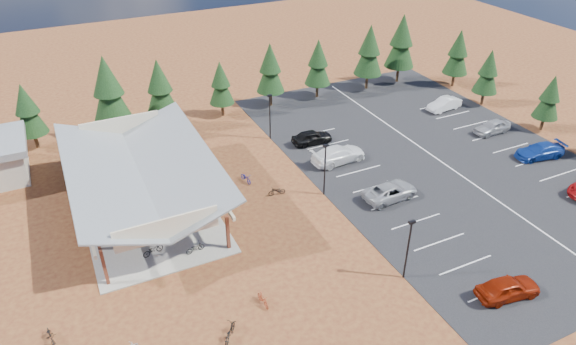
{
  "coord_description": "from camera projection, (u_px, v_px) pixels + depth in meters",
  "views": [
    {
      "loc": [
        -14.7,
        -31.49,
        26.29
      ],
      "look_at": [
        1.96,
        3.19,
        2.48
      ],
      "focal_mm": 32.0,
      "sensor_mm": 36.0,
      "label": 1
    }
  ],
  "objects": [
    {
      "name": "bike_0",
      "position": [
        153.0,
        250.0,
        39.34
      ],
      "size": [
        1.78,
        1.03,
        0.89
      ],
      "primitive_type": "imported",
      "rotation": [
        0.0,
        0.0,
        1.85
      ],
      "color": "black",
      "rests_on": "concrete_pad"
    },
    {
      "name": "car_2",
      "position": [
        390.0,
        191.0,
        45.79
      ],
      "size": [
        5.33,
        2.75,
        1.44
      ],
      "primitive_type": "imported",
      "rotation": [
        0.0,
        0.0,
        1.64
      ],
      "color": "gray",
      "rests_on": "asphalt_lot"
    },
    {
      "name": "car_3",
      "position": [
        339.0,
        154.0,
        51.25
      ],
      "size": [
        5.84,
        2.66,
        1.66
      ],
      "primitive_type": "imported",
      "rotation": [
        0.0,
        0.0,
        1.63
      ],
      "color": "white",
      "rests_on": "asphalt_lot"
    },
    {
      "name": "lamp_post_2",
      "position": [
        270.0,
        114.0,
        54.39
      ],
      "size": [
        0.5,
        0.25,
        5.14
      ],
      "color": "black",
      "rests_on": "ground"
    },
    {
      "name": "lamp_post_0",
      "position": [
        408.0,
        246.0,
        35.99
      ],
      "size": [
        0.5,
        0.25,
        5.14
      ],
      "color": "black",
      "rests_on": "ground"
    },
    {
      "name": "trash_bin_0",
      "position": [
        215.0,
        207.0,
        44.34
      ],
      "size": [
        0.6,
        0.6,
        0.9
      ],
      "primitive_type": "cylinder",
      "color": "#462E19",
      "rests_on": "ground"
    },
    {
      "name": "car_7",
      "position": [
        540.0,
        151.0,
        52.0
      ],
      "size": [
        5.37,
        2.93,
        1.48
      ],
      "primitive_type": "imported",
      "rotation": [
        0.0,
        0.0,
        -1.75
      ],
      "color": "navy",
      "rests_on": "asphalt_lot"
    },
    {
      "name": "pine_7",
      "position": [
        369.0,
        50.0,
        65.29
      ],
      "size": [
        3.64,
        3.64,
        8.48
      ],
      "color": "#382314",
      "rests_on": "ground"
    },
    {
      "name": "pine_4",
      "position": [
        221.0,
        83.0,
        58.81
      ],
      "size": [
        2.87,
        2.87,
        6.7
      ],
      "color": "#382314",
      "rests_on": "ground"
    },
    {
      "name": "car_8",
      "position": [
        492.0,
        127.0,
        56.65
      ],
      "size": [
        4.34,
        1.81,
        1.47
      ],
      "primitive_type": "imported",
      "rotation": [
        0.0,
        0.0,
        -1.55
      ],
      "color": "gray",
      "rests_on": "asphalt_lot"
    },
    {
      "name": "bike_4",
      "position": [
        195.0,
        248.0,
        39.59
      ],
      "size": [
        1.59,
        0.75,
        0.8
      ],
      "primitive_type": "imported",
      "rotation": [
        0.0,
        0.0,
        1.72
      ],
      "color": "black",
      "rests_on": "concrete_pad"
    },
    {
      "name": "car_9",
      "position": [
        444.0,
        104.0,
        61.83
      ],
      "size": [
        4.61,
        2.02,
        1.47
      ],
      "primitive_type": "imported",
      "rotation": [
        0.0,
        0.0,
        -1.47
      ],
      "color": "white",
      "rests_on": "asphalt_lot"
    },
    {
      "name": "lamp_post_1",
      "position": [
        325.0,
        166.0,
        45.19
      ],
      "size": [
        0.5,
        0.25,
        5.14
      ],
      "color": "black",
      "rests_on": "ground"
    },
    {
      "name": "car_0",
      "position": [
        508.0,
        288.0,
        35.49
      ],
      "size": [
        4.79,
        2.5,
        1.56
      ],
      "primitive_type": "imported",
      "rotation": [
        0.0,
        0.0,
        1.42
      ],
      "color": "maroon",
      "rests_on": "asphalt_lot"
    },
    {
      "name": "pine_3",
      "position": [
        160.0,
        87.0,
        55.45
      ],
      "size": [
        3.49,
        3.49,
        8.12
      ],
      "color": "#382314",
      "rests_on": "ground"
    },
    {
      "name": "pine_6",
      "position": [
        318.0,
        62.0,
        63.22
      ],
      "size": [
        3.22,
        3.22,
        7.51
      ],
      "color": "#382314",
      "rests_on": "ground"
    },
    {
      "name": "bike_14",
      "position": [
        246.0,
        178.0,
        48.31
      ],
      "size": [
        0.88,
        1.76,
        0.88
      ],
      "primitive_type": "imported",
      "rotation": [
        0.0,
        0.0,
        0.19
      ],
      "color": "#0F188E",
      "rests_on": "ground"
    },
    {
      "name": "bike_6",
      "position": [
        175.0,
        194.0,
        45.9
      ],
      "size": [
        1.67,
        0.84,
        0.84
      ],
      "primitive_type": "imported",
      "rotation": [
        0.0,
        0.0,
        1.38
      ],
      "color": "navy",
      "rests_on": "concrete_pad"
    },
    {
      "name": "pine_12",
      "position": [
        488.0,
        72.0,
        61.44
      ],
      "size": [
        2.99,
        2.99,
        6.97
      ],
      "color": "#382314",
      "rests_on": "ground"
    },
    {
      "name": "pine_8",
      "position": [
        401.0,
        41.0,
        67.12
      ],
      "size": [
        3.93,
        3.93,
        9.15
      ],
      "color": "#382314",
      "rests_on": "ground"
    },
    {
      "name": "concrete_pad",
      "position": [
        147.0,
        206.0,
        45.04
      ],
      "size": [
        10.6,
        18.6,
        0.1
      ],
      "primitive_type": "cube",
      "color": "gray",
      "rests_on": "ground"
    },
    {
      "name": "bike_12",
      "position": [
        230.0,
        332.0,
        32.59
      ],
      "size": [
        1.67,
        1.9,
        0.99
      ],
      "primitive_type": "imported",
      "rotation": [
        0.0,
        0.0,
        2.49
      ],
      "color": "black",
      "rests_on": "ground"
    },
    {
      "name": "bike_2",
      "position": [
        118.0,
        204.0,
        44.51
      ],
      "size": [
        1.69,
        0.78,
        0.85
      ],
      "primitive_type": "imported",
      "rotation": [
        0.0,
        0.0,
        1.7
      ],
      "color": "navy",
      "rests_on": "concrete_pad"
    },
    {
      "name": "bike_7",
      "position": [
        162.0,
        160.0,
        50.89
      ],
      "size": [
        1.62,
        0.83,
        0.94
      ],
      "primitive_type": "imported",
      "rotation": [
        0.0,
        0.0,
        1.31
      ],
      "color": "maroon",
      "rests_on": "concrete_pad"
    },
    {
      "name": "bike_pavilion",
      "position": [
        140.0,
        170.0,
        43.06
      ],
      "size": [
        11.65,
        19.4,
        4.97
      ],
      "color": "#4E2816",
      "rests_on": "concrete_pad"
    },
    {
      "name": "pine_2",
      "position": [
        108.0,
        90.0,
        52.82
      ],
      "size": [
        4.04,
        4.04,
        9.41
      ],
      "color": "#382314",
      "rests_on": "ground"
    },
    {
      "name": "bike_1",
      "position": [
        125.0,
        222.0,
        42.23
      ],
      "size": [
        1.62,
        0.74,
        0.94
      ],
      "primitive_type": "imported",
      "rotation": [
        0.0,
        0.0,
        1.77
      ],
      "color": "gray",
      "rests_on": "concrete_pad"
    },
    {
      "name": "pine_11",
      "position": [
        550.0,
        97.0,
        55.72
      ],
      "size": [
        2.77,
        2.77,
        6.45
      ],
      "color": "#382314",
      "rests_on": "ground"
    },
    {
      "name": "bike_11",
      "position": [
        263.0,
        299.0,
        35.04
      ],
      "size": [
        0.57,
        1.58,
        0.93
      ],
      "primitive_type": "imported",
      "rotation": [
        0.0,
        0.0,
        0.09
      ],
      "color": "maroon",
      "rests_on": "ground"
    },
    {
      "name": "bike_3",
      "position": [
        95.0,
        178.0,
        48.06
      ],
      "size": [
        1.56,
        0.86,
        0.9
      ],
      "primitive_type": "imported",
      "rotation": [
        0.0,
        0.0,
        1.88
      ],
      "color": "maroon",
      "rests_on": "concrete_pad"
    },
    {
      "name": "trash_bin_1",
      "position": [
        225.0,
        198.0,
        45.5
      ],
      "size": [
        0.6,
        0.6,
        0.9
      ],
      "primitive_type": "cylinder",
      "color": "#462E19",
      "rests_on": "ground"
    },
    {
      "name": "asphalt_lot",
      "position": [
        434.0,
        157.0,
        52.48
      ],
      "size": [
        27.0,
        44.0,
        0.04
      ],
      "primitive_type": "cube",
      "color": "black",
      "rests_on": "ground"
    },
    {
      "name": "ground",
      "position": [
        284.0,
        220.0,
        43.38
      ],
      "size": [
        140.0,
        140.0,
        0.0
      ],
      "primitive_type": "plane",
      "color": "#582517",
      "rests_on": "ground"
    },
    {
      "name": "bike_8",
      "position": [
        51.0,
        336.0,
        32.36
      ],
      "size": [
        0.94,
        1.87,
        0.94
      ],
      "primitive_type": "imported",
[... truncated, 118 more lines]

